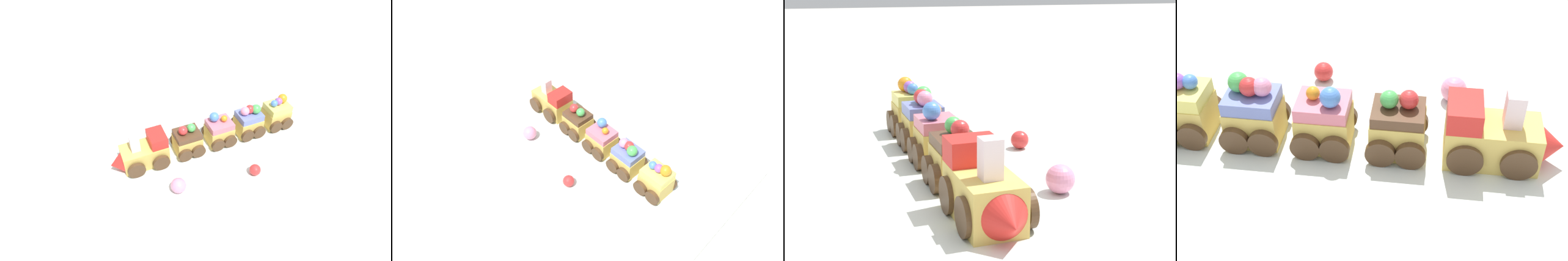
# 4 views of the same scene
# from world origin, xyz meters

# --- Properties ---
(ground_plane) EXTENTS (10.00, 10.00, 0.00)m
(ground_plane) POSITION_xyz_m (0.00, 0.00, 0.00)
(ground_plane) COLOR beige
(display_board) EXTENTS (0.65, 0.39, 0.01)m
(display_board) POSITION_xyz_m (0.00, 0.00, 0.01)
(display_board) COLOR silver
(display_board) RESTS_ON ground_plane
(cake_train_locomotive) EXTENTS (0.12, 0.07, 0.08)m
(cake_train_locomotive) POSITION_xyz_m (0.15, 0.00, 0.04)
(cake_train_locomotive) COLOR #E0BC56
(cake_train_locomotive) RESTS_ON display_board
(cake_car_chocolate) EXTENTS (0.06, 0.06, 0.07)m
(cake_car_chocolate) POSITION_xyz_m (0.04, 0.01, 0.04)
(cake_car_chocolate) COLOR #E0BC56
(cake_car_chocolate) RESTS_ON display_board
(cake_car_strawberry) EXTENTS (0.06, 0.06, 0.08)m
(cake_car_strawberry) POSITION_xyz_m (-0.03, 0.01, 0.04)
(cake_car_strawberry) COLOR #E0BC56
(cake_car_strawberry) RESTS_ON display_board
(cake_car_blueberry) EXTENTS (0.06, 0.06, 0.08)m
(cake_car_blueberry) POSITION_xyz_m (-0.11, 0.01, 0.04)
(cake_car_blueberry) COLOR #E0BC56
(cake_car_blueberry) RESTS_ON display_board
(cake_car_lemon) EXTENTS (0.06, 0.06, 0.08)m
(cake_car_lemon) POSITION_xyz_m (-0.19, 0.01, 0.04)
(cake_car_lemon) COLOR #E0BC56
(cake_car_lemon) RESTS_ON display_board
(gumball_red) EXTENTS (0.02, 0.02, 0.02)m
(gumball_red) POSITION_xyz_m (-0.05, 0.13, 0.02)
(gumball_red) COLOR red
(gumball_red) RESTS_ON display_board
(gumball_pink) EXTENTS (0.03, 0.03, 0.03)m
(gumball_pink) POSITION_xyz_m (0.10, 0.10, 0.03)
(gumball_pink) COLOR pink
(gumball_pink) RESTS_ON display_board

